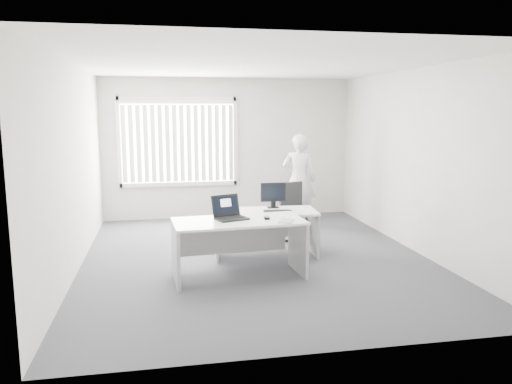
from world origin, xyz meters
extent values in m
plane|color=#4A4950|center=(0.00, 0.00, 0.00)|extent=(6.00, 6.00, 0.00)
cube|color=silver|center=(0.00, 3.00, 1.40)|extent=(5.00, 0.02, 2.80)
cube|color=silver|center=(0.00, -3.00, 1.40)|extent=(5.00, 0.02, 2.80)
cube|color=silver|center=(-2.50, 0.00, 1.40)|extent=(0.02, 6.00, 2.80)
cube|color=silver|center=(2.50, 0.00, 1.40)|extent=(0.02, 6.00, 2.80)
cube|color=silver|center=(0.00, 0.00, 2.80)|extent=(5.00, 6.00, 0.02)
cube|color=silver|center=(-1.00, 2.96, 1.55)|extent=(2.32, 0.06, 1.76)
cube|color=silver|center=(-0.38, -0.80, 0.75)|extent=(1.73, 0.90, 0.03)
cube|color=#A2A2A5|center=(-1.19, -0.86, 0.37)|extent=(0.09, 0.72, 0.73)
cube|color=#A2A2A5|center=(0.44, -0.74, 0.37)|extent=(0.09, 0.72, 0.73)
cube|color=silver|center=(0.17, 0.10, 0.67)|extent=(1.55, 0.80, 0.03)
cube|color=#A2A2A5|center=(-0.57, 0.15, 0.33)|extent=(0.08, 0.65, 0.66)
cube|color=#A2A2A5|center=(0.90, 0.05, 0.33)|extent=(0.08, 0.65, 0.66)
cylinder|color=black|center=(0.82, 0.68, 0.04)|extent=(0.72, 0.72, 0.08)
cylinder|color=black|center=(0.82, 0.68, 0.22)|extent=(0.07, 0.07, 0.43)
cube|color=black|center=(0.82, 0.68, 0.43)|extent=(0.55, 0.55, 0.07)
cube|color=black|center=(0.76, 0.86, 0.74)|extent=(0.41, 0.19, 0.52)
imported|color=silver|center=(1.20, 1.96, 0.87)|extent=(0.74, 0.61, 1.74)
cube|color=white|center=(-0.05, -0.91, 0.77)|extent=(0.33, 0.25, 0.00)
cube|color=silver|center=(0.21, -0.99, 0.77)|extent=(0.25, 0.28, 0.01)
cube|color=black|center=(0.32, -0.01, 0.70)|extent=(0.43, 0.20, 0.02)
camera|label=1|loc=(-1.33, -7.02, 2.17)|focal=35.00mm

